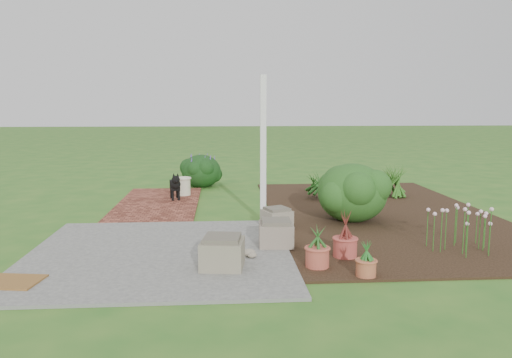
{
  "coord_description": "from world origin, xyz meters",
  "views": [
    {
      "loc": [
        -0.41,
        -8.32,
        1.99
      ],
      "look_at": [
        0.2,
        0.4,
        0.7
      ],
      "focal_mm": 35.0,
      "sensor_mm": 36.0,
      "label": 1
    }
  ],
  "objects": [
    {
      "name": "coir_doormat",
      "position": [
        -2.82,
        -2.81,
        0.05
      ],
      "size": [
        0.8,
        0.58,
        0.02
      ],
      "primitive_type": "cube",
      "rotation": [
        0.0,
        0.0,
        -0.15
      ],
      "color": "brown",
      "rests_on": "concrete_patio"
    },
    {
      "name": "evergreen_shrub",
      "position": [
        1.83,
        -0.03,
        0.54
      ],
      "size": [
        1.25,
        1.25,
        1.01
      ],
      "primitive_type": "ellipsoid",
      "rotation": [
        0.0,
        0.0,
        -0.05
      ],
      "color": "#143F12",
      "rests_on": "garden_bed"
    },
    {
      "name": "terracotta_pot_small_right",
      "position": [
        0.75,
        -2.48,
        0.15
      ],
      "size": [
        0.29,
        0.29,
        0.24
      ],
      "primitive_type": "cylinder",
      "rotation": [
        0.0,
        0.0,
        -0.01
      ],
      "color": "#B8513E",
      "rests_on": "garden_bed"
    },
    {
      "name": "brick_path",
      "position": [
        -1.7,
        1.75,
        0.02
      ],
      "size": [
        1.6,
        3.5,
        0.04
      ],
      "primitive_type": "cube",
      "color": "#5F2A1E",
      "rests_on": "ground"
    },
    {
      "name": "stone_trough_far",
      "position": [
        0.48,
        -0.46,
        0.18
      ],
      "size": [
        0.53,
        0.53,
        0.27
      ],
      "primitive_type": "cube",
      "rotation": [
        0.0,
        0.0,
        0.4
      ],
      "color": "gray",
      "rests_on": "concrete_patio"
    },
    {
      "name": "cream_ceramic_urn",
      "position": [
        -1.24,
        2.55,
        0.23
      ],
      "size": [
        0.31,
        0.31,
        0.38
      ],
      "primitive_type": "cylinder",
      "rotation": [
        0.0,
        0.0,
        -0.09
      ],
      "color": "beige",
      "rests_on": "brick_path"
    },
    {
      "name": "ground",
      "position": [
        0.0,
        0.0,
        0.0
      ],
      "size": [
        80.0,
        80.0,
        0.0
      ],
      "primitive_type": "plane",
      "color": "#2D6921",
      "rests_on": "ground"
    },
    {
      "name": "pink_flower_patch",
      "position": [
        2.88,
        -1.89,
        0.35
      ],
      "size": [
        1.16,
        1.16,
        0.64
      ],
      "primitive_type": null,
      "rotation": [
        0.0,
        0.0,
        -0.18
      ],
      "color": "#113D0F",
      "rests_on": "garden_bed"
    },
    {
      "name": "black_dog",
      "position": [
        -1.38,
        2.03,
        0.36
      ],
      "size": [
        0.26,
        0.61,
        0.53
      ],
      "rotation": [
        0.0,
        0.0,
        0.19
      ],
      "color": "black",
      "rests_on": "brick_path"
    },
    {
      "name": "stone_trough_near",
      "position": [
        -0.41,
        -2.45,
        0.21
      ],
      "size": [
        0.57,
        0.57,
        0.34
      ],
      "primitive_type": "cube",
      "rotation": [
        0.0,
        0.0,
        -0.14
      ],
      "color": "#767058",
      "rests_on": "concrete_patio"
    },
    {
      "name": "terracotta_pot_bronze",
      "position": [
        1.2,
        -2.09,
        0.16
      ],
      "size": [
        0.34,
        0.34,
        0.25
      ],
      "primitive_type": "cylinder",
      "rotation": [
        0.0,
        0.0,
        0.09
      ],
      "color": "#B2453C",
      "rests_on": "garden_bed"
    },
    {
      "name": "agapanthus_clump_front",
      "position": [
        1.64,
        2.02,
        0.39
      ],
      "size": [
        0.92,
        0.92,
        0.72
      ],
      "primitive_type": null,
      "rotation": [
        0.0,
        0.0,
        0.14
      ],
      "color": "#0B3B13",
      "rests_on": "garden_bed"
    },
    {
      "name": "terracotta_pot_small_left",
      "position": [
        1.25,
        -2.85,
        0.13
      ],
      "size": [
        0.3,
        0.3,
        0.19
      ],
      "primitive_type": "cylinder",
      "rotation": [
        0.0,
        0.0,
        -0.37
      ],
      "color": "#B15B3C",
      "rests_on": "garden_bed"
    },
    {
      "name": "purple_flowering_bush",
      "position": [
        -0.91,
        3.92,
        0.41
      ],
      "size": [
        1.16,
        1.16,
        0.82
      ],
      "primitive_type": "ellipsoid",
      "rotation": [
        0.0,
        0.0,
        -0.24
      ],
      "color": "black",
      "rests_on": "ground"
    },
    {
      "name": "agapanthus_clump_back",
      "position": [
        3.31,
        2.11,
        0.42
      ],
      "size": [
        0.95,
        0.95,
        0.79
      ],
      "primitive_type": null,
      "rotation": [
        0.0,
        0.0,
        0.09
      ],
      "color": "#0C3A13",
      "rests_on": "garden_bed"
    },
    {
      "name": "garden_bed",
      "position": [
        2.5,
        0.5,
        0.01
      ],
      "size": [
        4.0,
        7.0,
        0.03
      ],
      "primitive_type": "cube",
      "color": "black",
      "rests_on": "ground"
    },
    {
      "name": "stone_trough_mid",
      "position": [
        0.35,
        -1.53,
        0.2
      ],
      "size": [
        0.5,
        0.5,
        0.31
      ],
      "primitive_type": "cube",
      "rotation": [
        0.0,
        0.0,
        -0.05
      ],
      "color": "#746357",
      "rests_on": "concrete_patio"
    },
    {
      "name": "veranda_post",
      "position": [
        0.3,
        0.1,
        1.25
      ],
      "size": [
        0.1,
        0.1,
        2.5
      ],
      "primitive_type": "cube",
      "color": "white",
      "rests_on": "ground"
    },
    {
      "name": "concrete_patio",
      "position": [
        -1.25,
        -1.75,
        0.02
      ],
      "size": [
        3.5,
        3.5,
        0.04
      ],
      "primitive_type": "cube",
      "color": "#5A5957",
      "rests_on": "ground"
    }
  ]
}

